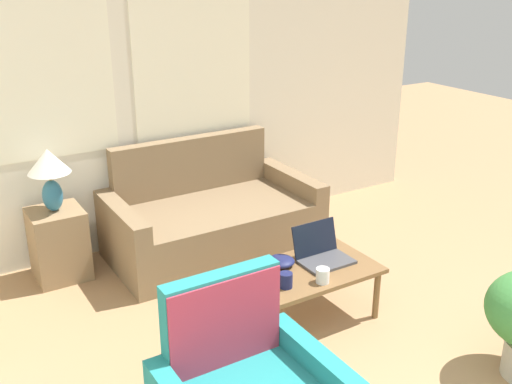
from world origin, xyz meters
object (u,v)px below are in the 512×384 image
Objects in this scene: couch at (210,220)px; cup_yellow at (323,276)px; coffee_table at (309,274)px; laptop at (322,253)px; snack_bowl at (281,261)px; table_lamp at (49,169)px; cup_navy at (259,273)px; cup_white at (286,280)px.

cup_yellow is at bearing -88.68° from couch.
laptop reaches higher than coffee_table.
cup_yellow is 0.35m from snack_bowl.
table_lamp reaches higher than cup_yellow.
coffee_table is 9.36× the size of cup_yellow.
table_lamp is 1.80m from cup_navy.
cup_white is at bearing 163.04° from cup_yellow.
couch is 1.48m from cup_white.
coffee_table is 0.22m from cup_yellow.
coffee_table is (0.07, -1.33, 0.07)m from couch.
cup_white is (-0.20, -1.46, 0.17)m from couch.
coffee_table is 9.34× the size of cup_navy.
cup_white is at bearing -60.34° from cup_navy.
laptop reaches higher than cup_yellow.
table_lamp is 2.56× the size of snack_bowl.
coffee_table is at bearing -160.21° from laptop.
cup_yellow is (-0.04, -0.20, 0.09)m from coffee_table.
cup_white is at bearing -117.30° from snack_bowl.
snack_bowl is (-0.10, 0.34, -0.02)m from cup_yellow.
laptop is at bearing 22.89° from cup_white.
cup_navy is at bearing -158.26° from snack_bowl.
coffee_table is 4.86× the size of snack_bowl.
cup_navy is at bearing -179.15° from laptop.
coffee_table is at bearing -45.68° from snack_bowl.
cup_navy is (-0.37, 0.05, 0.09)m from coffee_table.
cup_yellow is at bearing -36.06° from cup_navy.
laptop is 0.46m from cup_white.
couch is at bearing -8.19° from table_lamp.
table_lamp reaches higher than snack_bowl.
laptop is 3.56× the size of cup_white.
table_lamp reaches higher than couch.
table_lamp is 4.88× the size of cup_white.
coffee_table is 2.60× the size of laptop.
couch is at bearing 93.07° from coffee_table.
couch reaches higher than snack_bowl.
laptop is at bearing -16.57° from snack_bowl.
couch is 17.29× the size of cup_white.
cup_white is 0.30m from snack_bowl.
table_lamp reaches higher than laptop.
coffee_table is at bearing 79.58° from cup_yellow.
cup_white is at bearing -57.81° from table_lamp.
couch is 1.21m from snack_bowl.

